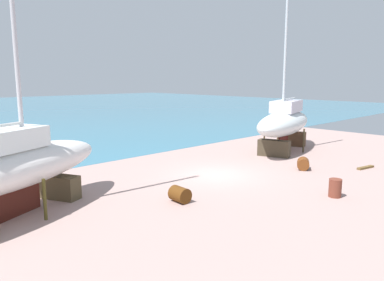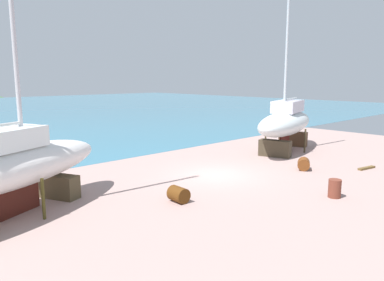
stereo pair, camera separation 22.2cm
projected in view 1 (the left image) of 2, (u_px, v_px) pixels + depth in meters
ground_plane at (277, 190)px, 16.75m from camera, size 41.55×41.55×0.00m
sailboat_large_starboard at (15, 166)px, 13.34m from camera, size 8.72×5.68×14.65m
sailboat_mid_port at (284, 122)px, 25.66m from camera, size 9.29×5.02×13.93m
barrel_rust_mid at (180, 194)px, 15.10m from camera, size 0.68×0.83×0.64m
barrel_rust_near at (303, 164)px, 20.52m from camera, size 1.04×0.98×0.66m
barrel_ochre at (335, 188)px, 15.74m from camera, size 0.71×0.71×0.79m
timber_short_cross at (365, 168)px, 20.77m from camera, size 1.33×0.49×0.11m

